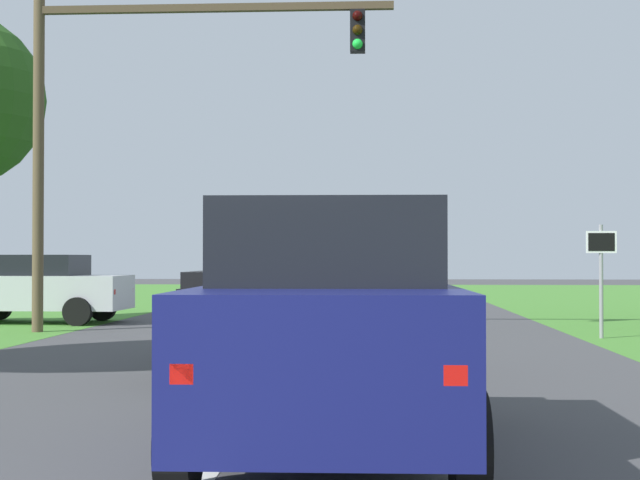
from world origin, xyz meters
The scene contains 6 objects.
ground_plane centered at (0.00, 9.45, 0.00)m, with size 120.00×120.00×0.00m, color #424244.
red_suv_near centered at (0.87, 4.93, 1.06)m, with size 2.23×4.64×2.04m.
pickup_truck_lead centered at (-0.08, 10.56, 0.95)m, with size 2.29×5.01×1.84m.
traffic_light centered at (-3.99, 17.36, 5.04)m, with size 7.83×0.40×7.60m.
keep_moving_sign centered at (5.77, 16.37, 1.46)m, with size 0.60×0.09×2.27m.
crossing_suv_far centered at (-7.16, 20.22, 0.90)m, with size 4.49×2.23×1.68m.
Camera 1 is at (1.23, -2.97, 1.60)m, focal length 53.64 mm.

